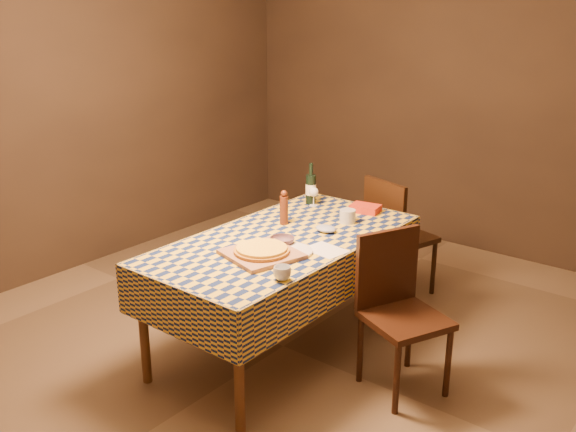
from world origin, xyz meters
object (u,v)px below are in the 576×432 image
at_px(dining_table, 283,249).
at_px(chair_right, 397,302).
at_px(cutting_board, 262,254).
at_px(chair_far, 394,231).
at_px(white_plate, 289,251).
at_px(wine_bottle, 311,188).
at_px(pizza, 262,250).
at_px(bowl, 282,241).

distance_m(dining_table, chair_right, 0.80).
height_order(cutting_board, chair_far, chair_far).
bearing_deg(white_plate, chair_far, 91.69).
height_order(dining_table, wine_bottle, wine_bottle).
xyz_separation_m(cutting_board, pizza, (0.00, -0.00, 0.03)).
bearing_deg(chair_far, bowl, -93.45).
distance_m(cutting_board, chair_right, 0.83).
xyz_separation_m(dining_table, white_plate, (0.19, -0.17, 0.08)).
distance_m(pizza, bowl, 0.22).
xyz_separation_m(wine_bottle, chair_right, (1.07, -0.59, -0.36)).
height_order(cutting_board, white_plate, cutting_board).
xyz_separation_m(pizza, bowl, (-0.02, 0.22, -0.02)).
bearing_deg(wine_bottle, pizza, -68.66).
height_order(chair_far, chair_right, same).
bearing_deg(bowl, chair_far, 86.55).
bearing_deg(chair_far, dining_table, -97.30).
height_order(dining_table, pizza, pizza).
height_order(pizza, wine_bottle, wine_bottle).
xyz_separation_m(pizza, chair_right, (0.68, 0.41, -0.29)).
bearing_deg(dining_table, wine_bottle, 113.30).
distance_m(pizza, wine_bottle, 1.08).
bearing_deg(wine_bottle, white_plate, -60.62).
relative_size(cutting_board, bowl, 2.58).
bearing_deg(white_plate, dining_table, 137.50).
relative_size(cutting_board, chair_far, 0.41).
bearing_deg(wine_bottle, cutting_board, -68.66).
height_order(pizza, chair_right, chair_right).
bearing_deg(white_plate, wine_bottle, 119.38).
bearing_deg(chair_far, chair_right, -59.52).
height_order(wine_bottle, white_plate, wine_bottle).
xyz_separation_m(cutting_board, wine_bottle, (-0.39, 1.00, 0.10)).
height_order(white_plate, chair_far, chair_far).
height_order(wine_bottle, chair_far, wine_bottle).
height_order(cutting_board, wine_bottle, wine_bottle).
xyz_separation_m(dining_table, bowl, (0.07, -0.10, 0.10)).
distance_m(dining_table, wine_bottle, 0.77).
distance_m(cutting_board, pizza, 0.03).
height_order(pizza, bowl, pizza).
bearing_deg(dining_table, cutting_board, -73.12).
xyz_separation_m(dining_table, pizza, (0.10, -0.31, 0.12)).
bearing_deg(cutting_board, dining_table, 106.88).
bearing_deg(wine_bottle, chair_right, -28.90).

